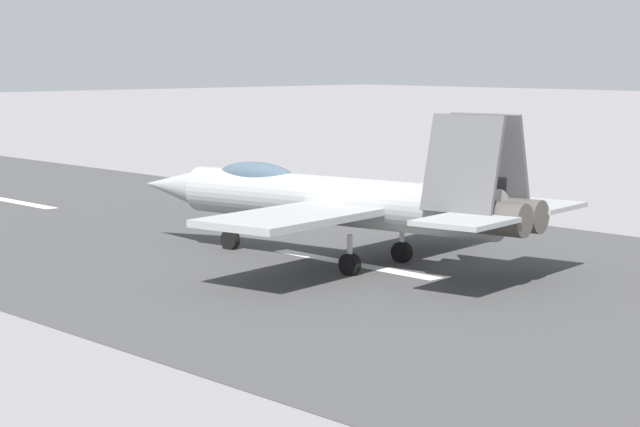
% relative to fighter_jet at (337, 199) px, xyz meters
% --- Properties ---
extents(ground_plane, '(400.00, 400.00, 0.00)m').
position_rel_fighter_jet_xyz_m(ground_plane, '(0.23, -0.31, -2.34)').
color(ground_plane, slate).
extents(runway_strip, '(240.00, 26.00, 0.02)m').
position_rel_fighter_jet_xyz_m(runway_strip, '(0.21, -0.31, -2.33)').
color(runway_strip, '#3D3D3D').
rests_on(runway_strip, ground).
extents(fighter_jet, '(18.04, 14.19, 5.54)m').
position_rel_fighter_jet_xyz_m(fighter_jet, '(0.00, 0.00, 0.00)').
color(fighter_jet, gray).
rests_on(fighter_jet, ground).
extents(crew_person, '(0.54, 0.51, 1.65)m').
position_rel_fighter_jet_xyz_m(crew_person, '(13.64, -7.88, -1.52)').
color(crew_person, '#1E2338').
rests_on(crew_person, ground).
extents(marker_cone_mid, '(0.44, 0.44, 0.55)m').
position_rel_fighter_jet_xyz_m(marker_cone_mid, '(8.62, -12.74, -2.07)').
color(marker_cone_mid, orange).
rests_on(marker_cone_mid, ground).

